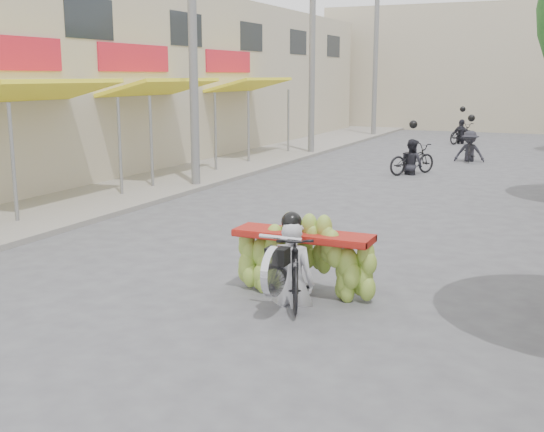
{
  "coord_description": "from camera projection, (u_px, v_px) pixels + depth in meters",
  "views": [
    {
      "loc": [
        4.23,
        -4.31,
        3.09
      ],
      "look_at": [
        0.3,
        4.47,
        1.1
      ],
      "focal_mm": 45.0,
      "sensor_mm": 36.0,
      "label": 1
    }
  ],
  "objects": [
    {
      "name": "banana_motorbike",
      "position": [
        297.0,
        250.0,
        9.42
      ],
      "size": [
        2.2,
        1.89,
        2.19
      ],
      "color": "black",
      "rests_on": "ground"
    },
    {
      "name": "utility_pole_far",
      "position": [
        312.0,
        51.0,
        26.29
      ],
      "size": [
        0.6,
        0.24,
        8.0
      ],
      "color": "slate",
      "rests_on": "ground"
    },
    {
      "name": "utility_pole_mid",
      "position": [
        193.0,
        40.0,
        18.24
      ],
      "size": [
        0.6,
        0.24,
        8.0
      ],
      "color": "slate",
      "rests_on": "ground"
    },
    {
      "name": "sidewalk_left",
      "position": [
        200.0,
        169.0,
        22.37
      ],
      "size": [
        4.0,
        60.0,
        0.12
      ],
      "primitive_type": "cube",
      "color": "gray",
      "rests_on": "ground"
    },
    {
      "name": "bg_motorbike_a",
      "position": [
        412.0,
        151.0,
        21.55
      ],
      "size": [
        1.49,
        1.79,
        1.95
      ],
      "color": "black",
      "rests_on": "ground"
    },
    {
      "name": "far_building",
      "position": [
        504.0,
        68.0,
        39.43
      ],
      "size": [
        20.0,
        6.0,
        7.0
      ],
      "primitive_type": "cube",
      "color": "#BCB094",
      "rests_on": "ground"
    },
    {
      "name": "bg_motorbike_b",
      "position": [
        470.0,
        138.0,
        24.71
      ],
      "size": [
        1.11,
        1.63,
        1.95
      ],
      "color": "black",
      "rests_on": "ground"
    },
    {
      "name": "shophouse_row_left",
      "position": [
        54.0,
        78.0,
        22.85
      ],
      "size": [
        9.77,
        40.0,
        6.0
      ],
      "color": "#BCB094",
      "rests_on": "ground"
    },
    {
      "name": "utility_pole_back",
      "position": [
        376.0,
        56.0,
        34.33
      ],
      "size": [
        0.6,
        0.24,
        8.0
      ],
      "color": "slate",
      "rests_on": "ground"
    },
    {
      "name": "bg_motorbike_c",
      "position": [
        462.0,
        127.0,
        31.2
      ],
      "size": [
        1.24,
        1.77,
        1.95
      ],
      "color": "black",
      "rests_on": "ground"
    },
    {
      "name": "ground",
      "position": [
        40.0,
        423.0,
        6.17
      ],
      "size": [
        120.0,
        120.0,
        0.0
      ],
      "primitive_type": "plane",
      "color": "#555559",
      "rests_on": "ground"
    }
  ]
}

